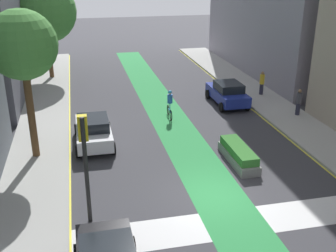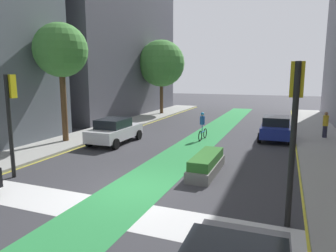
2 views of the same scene
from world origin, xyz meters
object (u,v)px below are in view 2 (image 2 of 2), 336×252
at_px(median_planter, 206,164).
at_px(street_tree_far, 161,63).
at_px(traffic_signal_near_left, 11,106).
at_px(traffic_signal_near_right, 295,113).
at_px(cyclist_in_lane, 202,125).
at_px(pedestrian_sidewalk_right_a, 325,125).
at_px(car_white_left_far, 115,131).
at_px(street_tree_near, 61,51).
at_px(car_blue_right_far, 276,128).

bearing_deg(median_planter, street_tree_far, 117.95).
distance_m(traffic_signal_near_left, street_tree_far, 21.59).
bearing_deg(traffic_signal_near_left, street_tree_far, 95.82).
xyz_separation_m(traffic_signal_near_right, traffic_signal_near_left, (-10.67, 0.32, -0.21)).
bearing_deg(cyclist_in_lane, pedestrian_sidewalk_right_a, 21.60).
xyz_separation_m(car_white_left_far, median_planter, (6.83, -3.71, -0.40)).
xyz_separation_m(cyclist_in_lane, median_planter, (1.95, -6.68, -0.57)).
bearing_deg(street_tree_near, traffic_signal_near_left, -68.24).
bearing_deg(street_tree_far, car_white_left_far, -79.20).
xyz_separation_m(car_blue_right_far, pedestrian_sidewalk_right_a, (3.05, 1.15, 0.22)).
height_order(car_blue_right_far, cyclist_in_lane, cyclist_in_lane).
xyz_separation_m(cyclist_in_lane, street_tree_far, (-7.60, 11.33, 4.52)).
xyz_separation_m(traffic_signal_near_left, car_white_left_far, (0.55, 7.04, -2.18)).
height_order(cyclist_in_lane, median_planter, cyclist_in_lane).
bearing_deg(cyclist_in_lane, car_white_left_far, -148.72).
bearing_deg(street_tree_near, car_blue_right_far, 25.42).
bearing_deg(street_tree_near, car_white_left_far, 19.73).
bearing_deg(median_planter, car_white_left_far, 151.46).
xyz_separation_m(car_blue_right_far, street_tree_far, (-12.11, 9.49, 4.69)).
height_order(car_blue_right_far, street_tree_far, street_tree_far).
height_order(car_white_left_far, street_tree_near, street_tree_near).
relative_size(pedestrian_sidewalk_right_a, street_tree_far, 0.22).
height_order(street_tree_far, median_planter, street_tree_far).
bearing_deg(street_tree_near, street_tree_far, 89.20).
bearing_deg(traffic_signal_near_left, street_tree_near, 111.76).
relative_size(car_blue_right_far, street_tree_far, 0.54).
relative_size(traffic_signal_near_right, traffic_signal_near_left, 1.08).
relative_size(car_blue_right_far, median_planter, 1.26).
bearing_deg(median_planter, traffic_signal_near_left, -155.73).
height_order(pedestrian_sidewalk_right_a, median_planter, pedestrian_sidewalk_right_a).
bearing_deg(traffic_signal_near_left, traffic_signal_near_right, -1.73).
bearing_deg(car_blue_right_far, cyclist_in_lane, -157.79).
relative_size(cyclist_in_lane, street_tree_far, 0.24).
relative_size(street_tree_near, median_planter, 2.15).
xyz_separation_m(traffic_signal_near_right, street_tree_near, (-13.06, 6.31, 2.48)).
bearing_deg(pedestrian_sidewalk_right_a, cyclist_in_lane, -158.40).
bearing_deg(cyclist_in_lane, street_tree_far, 123.87).
bearing_deg(traffic_signal_near_right, traffic_signal_near_left, 178.27).
height_order(cyclist_in_lane, street_tree_far, street_tree_far).
bearing_deg(pedestrian_sidewalk_right_a, traffic_signal_near_right, -99.83).
relative_size(traffic_signal_near_right, pedestrian_sidewalk_right_a, 2.68).
xyz_separation_m(car_white_left_far, street_tree_far, (-2.73, 14.29, 4.69)).
xyz_separation_m(traffic_signal_near_left, car_blue_right_far, (9.93, 11.84, -2.18)).
xyz_separation_m(car_blue_right_far, car_white_left_far, (-9.38, -4.80, 0.00)).
bearing_deg(car_blue_right_far, traffic_signal_near_left, -129.98).
bearing_deg(traffic_signal_near_right, pedestrian_sidewalk_right_a, 80.17).
bearing_deg(car_white_left_far, street_tree_near, -160.27).
bearing_deg(pedestrian_sidewalk_right_a, street_tree_near, -155.49).
bearing_deg(cyclist_in_lane, car_blue_right_far, 22.21).
bearing_deg(street_tree_near, traffic_signal_near_right, -25.78).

